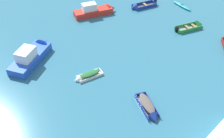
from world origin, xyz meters
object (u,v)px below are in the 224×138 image
object	(u,v)px
rowboat_white_cluster_outer	(85,76)
motor_launch_red_back_row_right	(96,10)
motor_launch_blue_near_camera	(33,54)
kayak_turquoise_outer_right	(182,6)
rowboat_deep_blue_near_left	(139,7)
rowboat_deep_blue_back_row_center	(149,109)
rowboat_green_far_left	(194,26)

from	to	relation	value
rowboat_white_cluster_outer	motor_launch_red_back_row_right	bearing A→B (deg)	86.26
motor_launch_blue_near_camera	kayak_turquoise_outer_right	distance (m)	22.44
rowboat_deep_blue_near_left	rowboat_deep_blue_back_row_center	distance (m)	19.59
kayak_turquoise_outer_right	rowboat_white_cluster_outer	world-z (taller)	rowboat_white_cluster_outer
rowboat_deep_blue_back_row_center	rowboat_green_far_left	bearing A→B (deg)	61.13
motor_launch_blue_near_camera	motor_launch_red_back_row_right	distance (m)	12.02
rowboat_white_cluster_outer	motor_launch_blue_near_camera	bearing A→B (deg)	150.13
motor_launch_red_back_row_right	rowboat_deep_blue_back_row_center	size ratio (longest dim) A/B	1.64
motor_launch_blue_near_camera	rowboat_white_cluster_outer	xyz separation A→B (m)	(5.81, -3.34, -0.41)
rowboat_deep_blue_near_left	motor_launch_red_back_row_right	distance (m)	6.34
rowboat_deep_blue_near_left	rowboat_green_far_left	world-z (taller)	rowboat_deep_blue_near_left
rowboat_white_cluster_outer	rowboat_deep_blue_back_row_center	bearing A→B (deg)	-38.60
motor_launch_blue_near_camera	motor_launch_red_back_row_right	world-z (taller)	motor_launch_blue_near_camera
rowboat_white_cluster_outer	rowboat_deep_blue_back_row_center	size ratio (longest dim) A/B	0.84
motor_launch_red_back_row_right	kayak_turquoise_outer_right	bearing A→B (deg)	8.35
kayak_turquoise_outer_right	rowboat_green_far_left	xyz separation A→B (m)	(0.19, -5.84, 0.05)
motor_launch_red_back_row_right	rowboat_green_far_left	xyz separation A→B (m)	(12.59, -4.02, -0.36)
motor_launch_blue_near_camera	rowboat_green_far_left	size ratio (longest dim) A/B	1.64
rowboat_deep_blue_near_left	motor_launch_blue_near_camera	xyz separation A→B (m)	(-12.80, -11.60, 0.42)
motor_launch_blue_near_camera	rowboat_white_cluster_outer	bearing A→B (deg)	-29.87
rowboat_deep_blue_near_left	rowboat_white_cluster_outer	size ratio (longest dim) A/B	1.35
rowboat_deep_blue_near_left	motor_launch_red_back_row_right	bearing A→B (deg)	-165.25
kayak_turquoise_outer_right	motor_launch_red_back_row_right	world-z (taller)	motor_launch_red_back_row_right
kayak_turquoise_outer_right	rowboat_deep_blue_back_row_center	bearing A→B (deg)	-110.75
rowboat_white_cluster_outer	kayak_turquoise_outer_right	bearing A→B (deg)	48.77
kayak_turquoise_outer_right	rowboat_green_far_left	bearing A→B (deg)	-88.15
motor_launch_red_back_row_right	rowboat_white_cluster_outer	distance (m)	13.36
rowboat_deep_blue_near_left	kayak_turquoise_outer_right	world-z (taller)	rowboat_deep_blue_near_left
rowboat_green_far_left	kayak_turquoise_outer_right	bearing A→B (deg)	91.85
rowboat_green_far_left	rowboat_white_cluster_outer	distance (m)	16.36
rowboat_deep_blue_near_left	motor_launch_blue_near_camera	distance (m)	17.28
rowboat_deep_blue_near_left	motor_launch_red_back_row_right	xyz separation A→B (m)	(-6.12, -1.61, 0.36)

